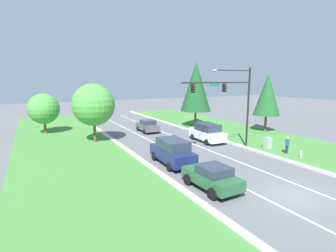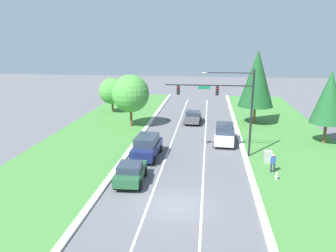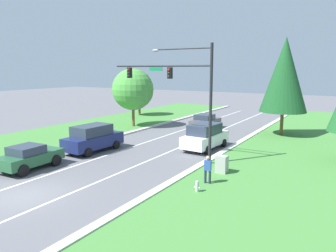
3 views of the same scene
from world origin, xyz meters
The scene contains 15 objects.
ground_plane centered at (0.00, 0.00, 0.00)m, with size 160.00×160.00×0.00m, color #5B5B60.
curb_strip_right centered at (5.65, 0.00, 0.07)m, with size 0.50×90.00×0.15m.
lane_stripe_inner_left centered at (-1.80, 0.00, 0.00)m, with size 0.14×81.00×0.01m.
lane_stripe_inner_right centered at (1.80, 0.00, 0.00)m, with size 0.14×81.00×0.01m.
traffic_signal_mast centered at (3.73, 10.24, 5.49)m, with size 8.08×0.41×8.25m.
navy_suv centered at (-3.59, 8.92, 1.09)m, with size 2.41×5.12×2.14m.
graphite_sedan centered at (0.05, 22.67, 0.84)m, with size 2.27×4.28×1.66m.
white_suv centered at (3.84, 14.24, 1.07)m, with size 2.42×5.05×2.11m.
forest_sedan centered at (-3.80, 3.19, 0.84)m, with size 2.27×4.29×1.62m.
utility_cabinet centered at (7.48, 8.75, 0.59)m, with size 0.70×0.60×1.17m.
pedestrian centered at (7.52, 6.48, 0.94)m, with size 0.41×0.27×1.69m.
fire_hydrant centered at (7.57, 5.00, 0.34)m, with size 0.34×0.20×0.70m.
conifer_near_right_tree centered at (8.09, 23.12, 6.00)m, with size 4.50×4.50×9.61m.
oak_near_left_tree centered at (-12.41, 27.62, 3.32)m, with size 3.94×3.94×5.30m.
oak_far_left_tree centered at (-7.67, 19.80, 4.28)m, with size 4.70×4.70×6.64m.
Camera 3 is at (14.74, -10.09, 6.52)m, focal length 35.00 mm.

